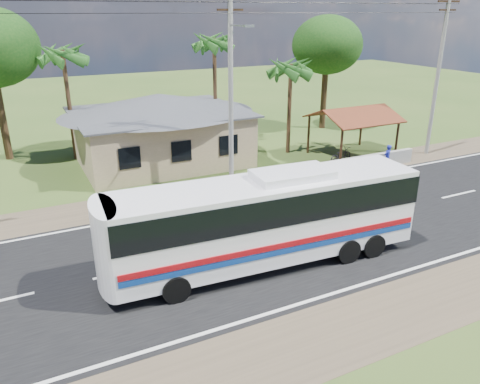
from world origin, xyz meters
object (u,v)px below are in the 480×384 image
object	(u,v)px
waiting_shed	(354,116)
coach_bus	(268,214)
motorcycle	(341,155)
person	(387,157)

from	to	relation	value
waiting_shed	coach_bus	world-z (taller)	coach_bus
waiting_shed	motorcycle	size ratio (longest dim) A/B	2.68
motorcycle	person	xyz separation A→B (m)	(1.73, -2.37, 0.28)
waiting_shed	motorcycle	distance (m)	2.99
motorcycle	waiting_shed	bearing A→B (deg)	-70.38
person	motorcycle	bearing A→B (deg)	-68.49
waiting_shed	coach_bus	bearing A→B (deg)	-140.30
coach_bus	motorcycle	distance (m)	14.22
coach_bus	motorcycle	size ratio (longest dim) A/B	6.24
waiting_shed	motorcycle	xyz separation A→B (m)	(-1.70, -1.07, -2.22)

